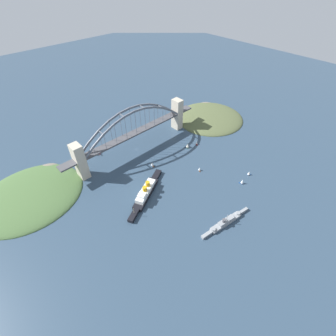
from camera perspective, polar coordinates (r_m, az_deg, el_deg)
The scene contains 13 objects.
ground_plane at distance 416.54m, azimuth -7.61°, elevation 4.61°, with size 1400.00×1400.00×0.00m, color #2D4256.
harbor_arch_bridge at distance 398.20m, azimuth -8.02°, elevation 8.21°, with size 258.93×17.85×76.05m.
headland_west_shore at distance 506.96m, azimuth 9.88°, elevation 11.82°, with size 134.11×133.31×17.83m.
headland_east_shore at distance 386.07m, azimuth -29.95°, elevation -5.66°, with size 145.40×127.60×16.69m.
ocean_liner at distance 333.09m, azimuth -5.31°, elevation -5.78°, with size 92.22×52.25×18.19m.
naval_cruiser at distance 312.02m, azimuth 13.59°, elevation -12.47°, with size 76.52×15.90×17.37m.
seaplane_taxiing_near_bridge at distance 416.50m, azimuth -16.39°, elevation 3.40°, with size 8.40×11.69×4.84m.
small_boat_0 at distance 371.69m, azimuth 7.56°, elevation -0.23°, with size 5.11×6.07×6.74m.
small_boat_1 at distance 381.60m, azimuth 18.82°, elevation -1.19°, with size 6.51×5.73×7.10m.
small_boat_2 at distance 424.05m, azimuth 6.84°, elevation 6.03°, with size 4.56×6.17×7.26m.
small_boat_3 at distance 377.02m, azimuth -3.78°, elevation 0.96°, with size 4.78×7.84×7.87m.
small_boat_4 at distance 414.27m, azimuth 4.73°, elevation 5.41°, with size 7.82×8.03×9.67m.
small_boat_5 at distance 364.11m, azimuth 17.37°, elevation -3.10°, with size 5.48×7.14×8.71m.
Camera 1 is at (183.82, 275.88, 252.21)m, focal length 25.45 mm.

